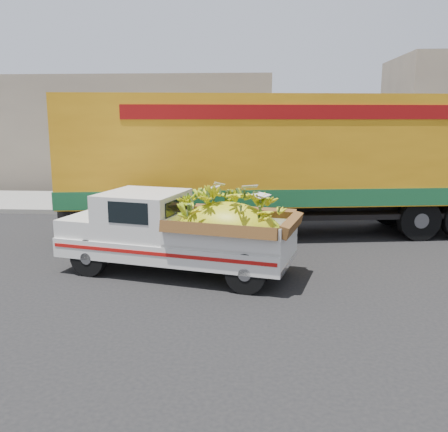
{
  "coord_description": "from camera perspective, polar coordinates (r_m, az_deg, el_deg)",
  "views": [
    {
      "loc": [
        0.53,
        -10.59,
        3.25
      ],
      "look_at": [
        -0.21,
        -0.28,
        1.17
      ],
      "focal_mm": 40.0,
      "sensor_mm": 36.0,
      "label": 1
    }
  ],
  "objects": [
    {
      "name": "pickup_truck",
      "position": [
        10.28,
        -3.6,
        -1.85
      ],
      "size": [
        5.08,
        2.87,
        1.69
      ],
      "rotation": [
        0.0,
        0.0,
        -0.25
      ],
      "color": "black",
      "rests_on": "ground"
    },
    {
      "name": "sidewalk",
      "position": [
        18.58,
        2.38,
        1.48
      ],
      "size": [
        60.0,
        4.0,
        0.14
      ],
      "primitive_type": "cube",
      "color": "gray",
      "rests_on": "ground"
    },
    {
      "name": "semi_trailer",
      "position": [
        13.81,
        6.84,
        6.58
      ],
      "size": [
        12.06,
        4.25,
        3.8
      ],
      "rotation": [
        0.0,
        0.0,
        0.15
      ],
      "color": "black",
      "rests_on": "ground"
    },
    {
      "name": "ground",
      "position": [
        11.09,
        1.17,
        -5.69
      ],
      "size": [
        100.0,
        100.0,
        0.0
      ],
      "primitive_type": "plane",
      "color": "black",
      "rests_on": "ground"
    },
    {
      "name": "curb",
      "position": [
        16.51,
        2.16,
        0.25
      ],
      "size": [
        60.0,
        0.25,
        0.15
      ],
      "primitive_type": "cube",
      "color": "gray",
      "rests_on": "ground"
    },
    {
      "name": "building_left",
      "position": [
        25.66,
        -15.54,
        9.26
      ],
      "size": [
        18.0,
        6.0,
        5.0
      ],
      "primitive_type": "cube",
      "color": "gray",
      "rests_on": "ground"
    }
  ]
}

